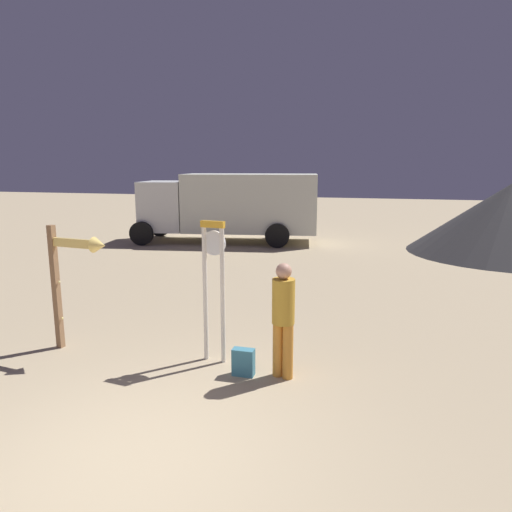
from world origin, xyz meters
TOP-DOWN VIEW (x-y plane):
  - ground_plane at (0.00, 0.00)m, footprint 80.00×80.00m
  - standing_clock at (-0.01, 2.68)m, footprint 0.39×0.14m
  - arrow_sign at (-2.32, 2.47)m, footprint 1.13×0.31m
  - person_near_clock at (1.14, 2.38)m, footprint 0.32×0.32m
  - backpack at (0.58, 2.29)m, footprint 0.32×0.20m
  - box_truck_near at (-3.25, 13.68)m, footprint 7.35×3.45m
  - dome_tent at (6.72, 13.75)m, footprint 6.68×6.68m

SIDE VIEW (x-z plane):
  - ground_plane at x=0.00m, z-range 0.00..0.00m
  - backpack at x=0.58m, z-range 0.00..0.40m
  - person_near_clock at x=1.14m, z-range 0.10..1.79m
  - dome_tent at x=6.72m, z-range 0.00..2.44m
  - standing_clock at x=-0.01m, z-range 0.22..2.43m
  - arrow_sign at x=-2.32m, z-range 0.38..2.46m
  - box_truck_near at x=-3.25m, z-range 0.17..2.84m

